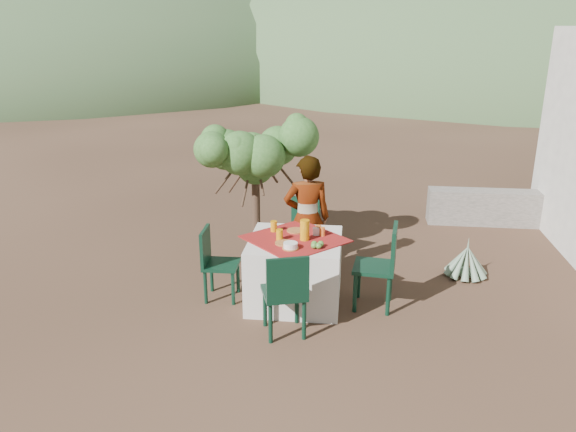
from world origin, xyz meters
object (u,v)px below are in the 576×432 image
at_px(shrub_tree, 260,159).
at_px(chair_far, 302,229).
at_px(table, 295,270).
at_px(person, 307,218).
at_px(agave, 466,262).
at_px(chair_left, 215,260).
at_px(chair_right, 382,263).
at_px(chair_near, 286,291).
at_px(juice_pitcher, 305,230).

bearing_deg(shrub_tree, chair_far, -26.90).
xyz_separation_m(table, shrub_tree, (-0.61, 1.34, 0.96)).
bearing_deg(person, shrub_tree, -59.84).
bearing_deg(agave, chair_left, -162.37).
distance_m(chair_right, shrub_tree, 2.25).
relative_size(table, chair_right, 1.35).
relative_size(chair_near, person, 0.58).
xyz_separation_m(chair_left, person, (0.99, 0.67, 0.32)).
height_order(person, juice_pitcher, person).
height_order(chair_right, juice_pitcher, juice_pitcher).
height_order(chair_far, juice_pitcher, juice_pitcher).
distance_m(table, chair_left, 0.92).
bearing_deg(agave, person, -171.93).
distance_m(person, shrub_tree, 1.14).
height_order(chair_near, agave, chair_near).
distance_m(table, person, 0.75).
relative_size(chair_right, juice_pitcher, 4.20).
height_order(chair_near, person, person).
bearing_deg(chair_far, person, -54.74).
relative_size(chair_far, chair_left, 1.05).
height_order(chair_left, person, person).
distance_m(chair_left, shrub_tree, 1.66).
height_order(chair_far, chair_right, chair_right).
distance_m(chair_near, chair_right, 1.23).
bearing_deg(person, juice_pitcher, 78.77).
distance_m(table, chair_right, 0.98).
height_order(chair_near, shrub_tree, shrub_tree).
height_order(chair_near, chair_right, chair_right).
distance_m(chair_near, agave, 2.71).
height_order(chair_right, shrub_tree, shrub_tree).
bearing_deg(person, agave, 174.28).
height_order(person, shrub_tree, shrub_tree).
xyz_separation_m(table, chair_right, (0.97, -0.05, 0.16)).
height_order(table, chair_right, chair_right).
height_order(chair_right, agave, chair_right).
distance_m(shrub_tree, juice_pitcher, 1.62).
height_order(chair_far, agave, chair_far).
xyz_separation_m(shrub_tree, juice_pitcher, (0.72, -1.37, -0.46)).
height_order(table, chair_far, chair_far).
relative_size(table, juice_pitcher, 5.66).
height_order(table, agave, table).
xyz_separation_m(person, agave, (1.99, 0.28, -0.59)).
bearing_deg(chair_far, chair_right, -26.24).
xyz_separation_m(chair_left, shrub_tree, (0.30, 1.39, 0.87)).
bearing_deg(juice_pitcher, person, 92.56).
bearing_deg(chair_left, shrub_tree, -13.87).
relative_size(chair_right, person, 0.61).
xyz_separation_m(table, chair_far, (-0.02, 1.04, 0.11)).
distance_m(chair_near, juice_pitcher, 0.87).
bearing_deg(chair_right, chair_left, -83.86).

